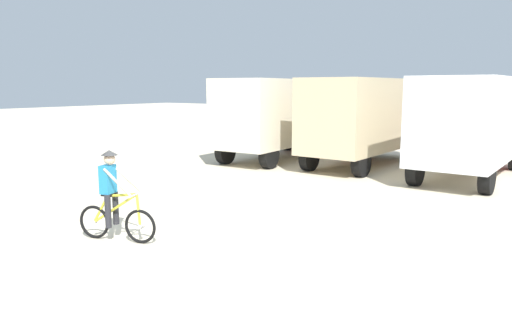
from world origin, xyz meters
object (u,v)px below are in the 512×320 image
Objects in this scene: box_truck_cream_rv at (277,115)px; box_truck_tan_camper at (363,117)px; box_truck_avon_van at (471,122)px; cyclist_orange_shirt at (113,199)px.

box_truck_tan_camper is at bearing 6.89° from box_truck_cream_rv.
box_truck_tan_camper is 3.98m from box_truck_avon_van.
box_truck_avon_van is at bearing -7.10° from box_truck_tan_camper.
box_truck_cream_rv is at bearing -173.11° from box_truck_tan_camper.
box_truck_tan_camper is 1.00× the size of box_truck_avon_van.
cyclist_orange_shirt is (3.16, -11.10, -1.03)m from box_truck_cream_rv.
box_truck_avon_van is 3.75× the size of cyclist_orange_shirt.
box_truck_avon_van is (3.95, -0.49, 0.00)m from box_truck_tan_camper.
box_truck_tan_camper and box_truck_avon_van have the same top height.
box_truck_cream_rv is 3.67m from box_truck_tan_camper.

